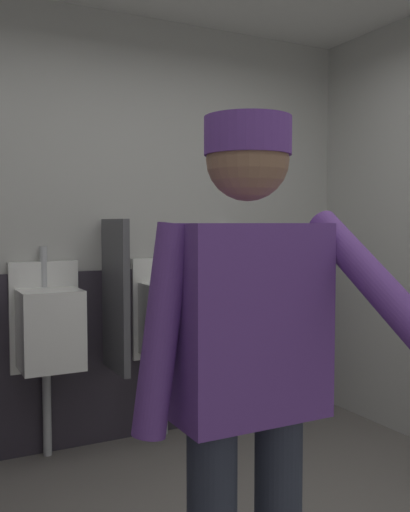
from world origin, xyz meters
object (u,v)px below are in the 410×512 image
urinal_left (49,328)px  urinal_middle (169,318)px  person (248,363)px  soap_dispenser (225,240)px

urinal_left → urinal_middle: bearing=0.0°
person → soap_dispenser: bearing=62.2°
urinal_left → person: person is taller
urinal_middle → soap_dispenser: size_ratio=6.89×
urinal_left → urinal_middle: size_ratio=1.00×
urinal_left → person: bearing=-85.8°
person → soap_dispenser: 2.34m
soap_dispenser → urinal_left: bearing=-174.4°
urinal_middle → urinal_left: bearing=180.0°
person → soap_dispenser: (1.08, 2.05, 0.28)m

